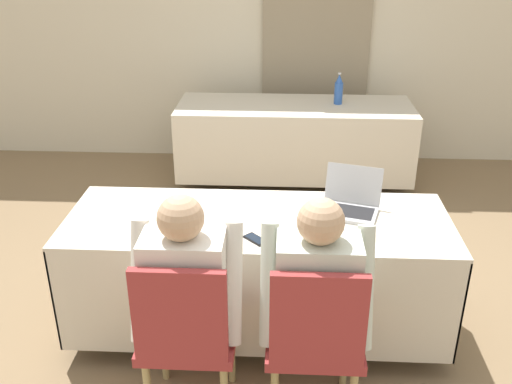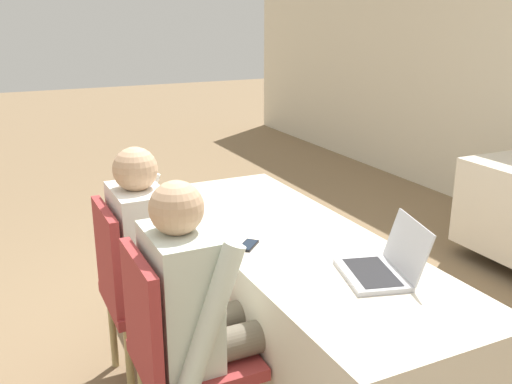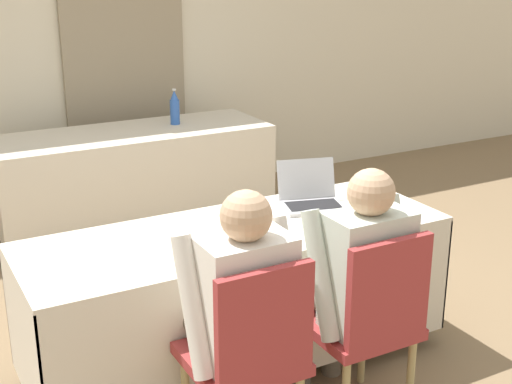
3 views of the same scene
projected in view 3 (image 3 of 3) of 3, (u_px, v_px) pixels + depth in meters
ground_plane at (238, 364)px, 3.67m from camera, size 24.00×24.00×0.00m
wall_back at (71, 41)px, 5.63m from camera, size 12.00×0.06×2.70m
curtain_panel at (124, 42)px, 5.78m from camera, size 1.02×0.04×2.65m
conference_table_near at (237, 264)px, 3.49m from camera, size 2.08×0.74×0.74m
conference_table_far at (133, 154)px, 5.40m from camera, size 2.08×0.74×0.74m
laptop at (311, 198)px, 3.74m from camera, size 0.38×0.36×0.22m
cell_phone at (261, 245)px, 3.24m from camera, size 0.13×0.13×0.01m
paper_beside_laptop at (124, 253)px, 3.16m from camera, size 0.23×0.31×0.00m
paper_centre_table at (263, 218)px, 3.58m from camera, size 0.26×0.33×0.00m
water_bottle at (175, 108)px, 5.52m from camera, size 0.07×0.07×0.28m
chair_near_left at (250, 353)px, 2.81m from camera, size 0.44×0.44×0.92m
chair_near_right at (368, 318)px, 3.07m from camera, size 0.44×0.44×0.92m
person_checkered_shirt at (237, 305)px, 2.85m from camera, size 0.50×0.52×1.18m
person_white_shirt at (355, 276)px, 3.11m from camera, size 0.50×0.52×1.18m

